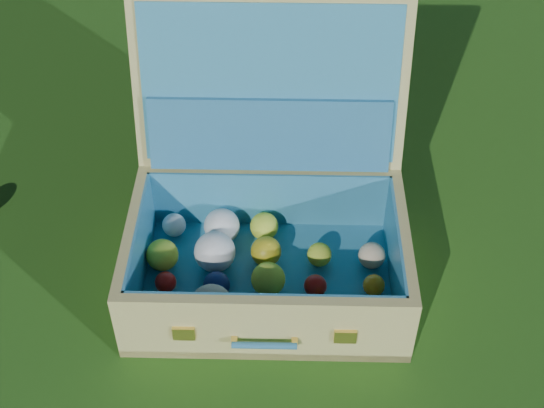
{
  "coord_description": "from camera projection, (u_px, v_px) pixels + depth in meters",
  "views": [
    {
      "loc": [
        0.31,
        -1.22,
        1.33
      ],
      "look_at": [
        0.15,
        -0.01,
        0.18
      ],
      "focal_mm": 50.0,
      "sensor_mm": 36.0,
      "label": 1
    }
  ],
  "objects": [
    {
      "name": "suitcase",
      "position": [
        264.0,
        209.0,
        1.69
      ],
      "size": [
        0.67,
        0.6,
        0.58
      ],
      "rotation": [
        0.0,
        0.0,
        0.1
      ],
      "color": "#CBBF6D",
      "rests_on": "ground"
    },
    {
      "name": "ground",
      "position": [
        210.0,
        252.0,
        1.82
      ],
      "size": [
        60.0,
        60.0,
        0.0
      ],
      "primitive_type": "plane",
      "color": "#215114",
      "rests_on": "ground"
    }
  ]
}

